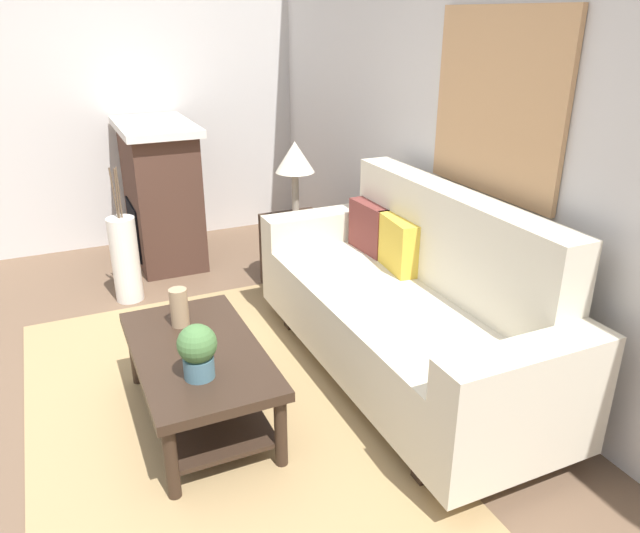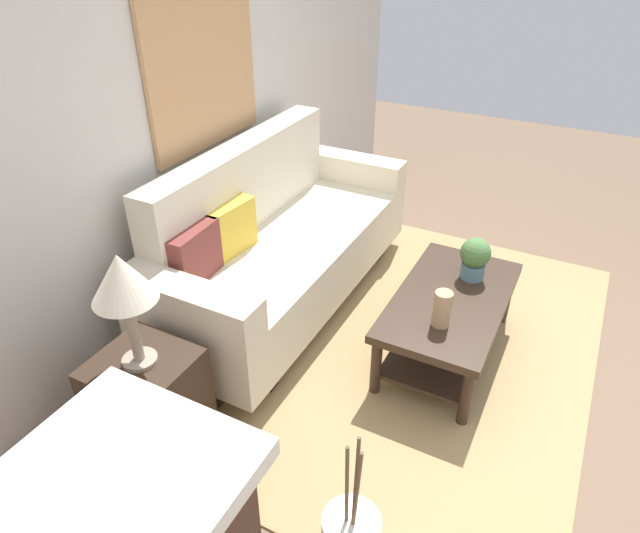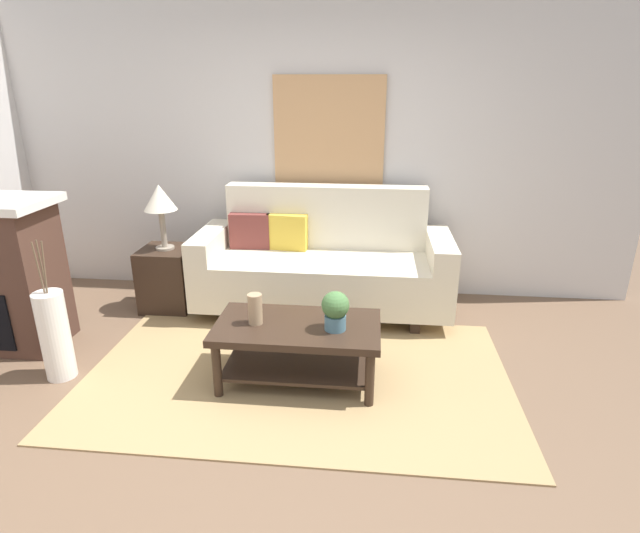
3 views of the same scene
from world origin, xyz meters
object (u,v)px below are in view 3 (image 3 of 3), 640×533
object	(u,v)px
framed_painting	(329,132)
side_table	(168,278)
throw_pillow_mustard	(287,232)
table_lamp	(160,200)
coffee_table	(298,339)
tabletop_vase	(255,309)
couch	(323,264)
floor_vase	(55,336)
throw_pillow_maroon	(250,231)
potted_plant_tabletop	(335,309)

from	to	relation	value
framed_painting	side_table	bearing A→B (deg)	-157.64
throw_pillow_mustard	table_lamp	size ratio (longest dim) A/B	0.63
coffee_table	tabletop_vase	xyz separation A→B (m)	(-0.28, -0.02, 0.22)
framed_painting	couch	bearing A→B (deg)	-90.00
couch	framed_painting	distance (m)	1.19
throw_pillow_mustard	couch	bearing A→B (deg)	-20.36
couch	table_lamp	distance (m)	1.51
coffee_table	couch	bearing A→B (deg)	87.30
floor_vase	framed_painting	xyz separation A→B (m)	(1.71, 1.78, 1.21)
throw_pillow_mustard	tabletop_vase	bearing A→B (deg)	-89.77
throw_pillow_maroon	tabletop_vase	world-z (taller)	throw_pillow_maroon
couch	throw_pillow_mustard	size ratio (longest dim) A/B	6.07
framed_painting	tabletop_vase	bearing A→B (deg)	-101.29
side_table	potted_plant_tabletop	bearing A→B (deg)	-35.41
throw_pillow_maroon	potted_plant_tabletop	world-z (taller)	throw_pillow_maroon
framed_painting	floor_vase	bearing A→B (deg)	-133.86
throw_pillow_maroon	side_table	world-z (taller)	throw_pillow_maroon
floor_vase	throw_pillow_maroon	bearing A→B (deg)	54.36
potted_plant_tabletop	floor_vase	bearing A→B (deg)	-177.75
throw_pillow_maroon	tabletop_vase	xyz separation A→B (m)	(0.34, -1.33, -0.15)
throw_pillow_maroon	framed_painting	distance (m)	1.14
throw_pillow_mustard	floor_vase	distance (m)	2.02
tabletop_vase	table_lamp	xyz separation A→B (m)	(-1.06, 1.10, 0.46)
table_lamp	floor_vase	distance (m)	1.42
coffee_table	potted_plant_tabletop	xyz separation A→B (m)	(0.26, -0.05, 0.26)
throw_pillow_mustard	coffee_table	bearing A→B (deg)	-77.85
couch	floor_vase	xyz separation A→B (m)	(-1.71, -1.31, -0.12)
couch	throw_pillow_mustard	distance (m)	0.44
potted_plant_tabletop	throw_pillow_mustard	bearing A→B (deg)	111.55
throw_pillow_mustard	tabletop_vase	world-z (taller)	throw_pillow_mustard
couch	floor_vase	world-z (taller)	couch
couch	tabletop_vase	distance (m)	1.26
coffee_table	floor_vase	world-z (taller)	floor_vase
throw_pillow_maroon	potted_plant_tabletop	xyz separation A→B (m)	(0.88, -1.36, -0.11)
throw_pillow_mustard	table_lamp	bearing A→B (deg)	-167.58
throw_pillow_mustard	table_lamp	world-z (taller)	table_lamp
coffee_table	table_lamp	world-z (taller)	table_lamp
floor_vase	framed_painting	size ratio (longest dim) A/B	0.64
throw_pillow_maroon	tabletop_vase	size ratio (longest dim) A/B	1.73
couch	throw_pillow_maroon	bearing A→B (deg)	169.49
table_lamp	throw_pillow_maroon	bearing A→B (deg)	18.00
side_table	table_lamp	size ratio (longest dim) A/B	0.98
throw_pillow_maroon	table_lamp	world-z (taller)	table_lamp
throw_pillow_mustard	coffee_table	size ratio (longest dim) A/B	0.33
side_table	floor_vase	distance (m)	1.25
couch	table_lamp	world-z (taller)	table_lamp
tabletop_vase	framed_painting	world-z (taller)	framed_painting
throw_pillow_maroon	throw_pillow_mustard	distance (m)	0.34
table_lamp	floor_vase	bearing A→B (deg)	-104.74
couch	tabletop_vase	world-z (taller)	couch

